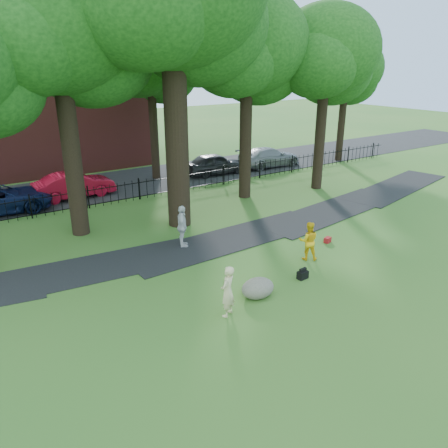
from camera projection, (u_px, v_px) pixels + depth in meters
ground at (268, 278)px, 16.49m from camera, size 120.00×120.00×0.00m
footpath at (231, 239)px, 20.05m from camera, size 36.07×3.85×0.03m
street at (115, 184)px, 28.96m from camera, size 80.00×7.00×0.02m
iron_fence at (139, 190)px, 25.63m from camera, size 44.00×0.04×1.20m
brick_building at (13, 86)px, 31.00m from camera, size 18.00×8.00×12.00m
tree_row at (169, 50)px, 20.45m from camera, size 26.82×7.96×12.42m
woman at (228, 291)px, 13.79m from camera, size 0.75×0.67×1.72m
man at (308, 241)px, 17.77m from camera, size 1.01×0.97×1.63m
pedestrian at (182, 227)px, 18.94m from camera, size 0.88×1.20×1.89m
boulder at (258, 287)px, 15.12m from camera, size 1.40×1.17×0.71m
backpack at (303, 275)px, 16.38m from camera, size 0.43×0.29×0.31m
red_bag at (328, 240)px, 19.68m from camera, size 0.40×0.31×0.24m
red_sedan at (74, 185)px, 25.94m from camera, size 4.67×1.75×1.52m
grey_car at (215, 164)px, 31.32m from camera, size 4.60×2.10×1.53m
silver_car at (269, 157)px, 33.59m from camera, size 5.18×2.26×1.48m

